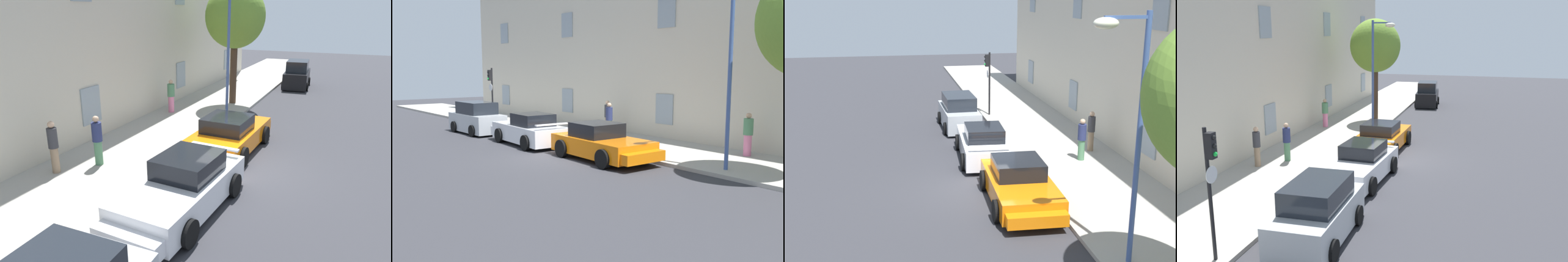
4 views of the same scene
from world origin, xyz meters
TOP-DOWN VIEW (x-y plane):
  - ground_plane at (0.00, 0.00)m, footprint 80.00×80.00m
  - sidewalk at (0.00, 4.28)m, footprint 60.00×4.47m
  - building_facade at (-0.00, 8.30)m, footprint 40.73×4.08m
  - sportscar_red_lead at (-3.48, 0.71)m, footprint 4.98×2.33m
  - sportscar_yellow_flank at (1.69, 1.02)m, footprint 4.81×2.39m
  - hatchback_parked at (-8.50, 0.40)m, footprint 3.92×1.94m
  - hatchback_distant at (15.41, 0.80)m, footprint 3.84×2.00m
  - tree_near_kerb at (8.47, 3.29)m, footprint 3.29×3.29m
  - traffic_light at (-10.57, 2.36)m, footprint 0.44×0.36m
  - street_lamp at (6.06, 2.39)m, footprint 0.44×1.42m
  - pedestrian_admiring at (-2.01, 4.60)m, footprint 0.49×0.49m
  - pedestrian_strolling at (-3.14, 5.47)m, footprint 0.44×0.44m
  - pedestrian_bystander at (5.17, 5.58)m, footprint 0.40×0.40m

SIDE VIEW (x-z plane):
  - ground_plane at x=0.00m, z-range 0.00..0.00m
  - sidewalk at x=0.00m, z-range 0.00..0.14m
  - sportscar_yellow_flank at x=1.69m, z-range -0.08..1.36m
  - sportscar_red_lead at x=-3.48m, z-range -0.11..1.41m
  - hatchback_parked at x=-8.50m, z-range -0.07..1.70m
  - hatchback_distant at x=15.41m, z-range -0.11..1.80m
  - pedestrian_bystander at x=5.17m, z-range 0.15..1.88m
  - pedestrian_admiring at x=-2.01m, z-range 0.16..1.92m
  - pedestrian_strolling at x=-3.14m, z-range 0.17..1.95m
  - traffic_light at x=-10.57m, z-range 0.78..4.31m
  - street_lamp at x=6.06m, z-range 1.29..7.69m
  - tree_near_kerb at x=8.47m, z-range 1.66..8.21m
  - building_facade at x=0.00m, z-range 0.02..10.58m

